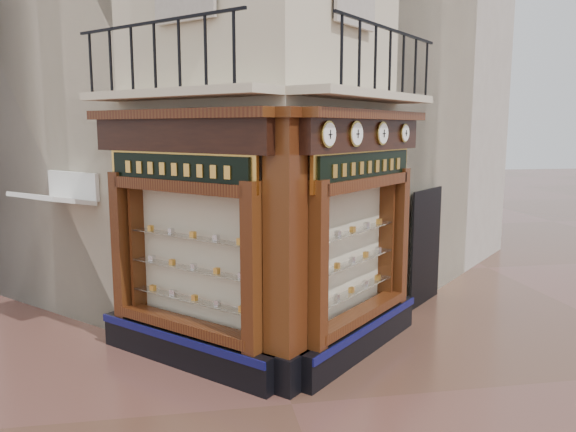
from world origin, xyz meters
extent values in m
plane|color=#503225|center=(0.00, 0.00, 0.00)|extent=(80.00, 80.00, 0.00)
cube|color=beige|center=(0.00, 6.16, 6.00)|extent=(11.31, 11.31, 12.00)
cube|color=#B7AB9F|center=(-2.47, 8.63, 5.50)|extent=(11.31, 11.31, 11.00)
cube|color=#B7AB9F|center=(2.47, 8.63, 5.50)|extent=(11.31, 11.31, 11.00)
cube|color=black|center=(-1.44, 1.54, 0.28)|extent=(2.72, 2.72, 0.55)
cube|color=#0D0E45|center=(-1.57, 1.41, 0.49)|extent=(2.50, 2.50, 0.12)
cube|color=#3A160A|center=(-0.45, 0.55, 1.77)|extent=(0.37, 0.37, 2.45)
cube|color=#3A160A|center=(-2.43, 2.53, 1.77)|extent=(0.37, 0.37, 2.45)
cube|color=#FFEBC1|center=(-1.20, 1.77, 1.75)|extent=(1.80, 1.80, 2.10)
cube|color=black|center=(-1.42, 1.55, 3.60)|extent=(2.69, 2.69, 0.50)
cube|color=#3A160A|center=(-1.47, 1.50, 3.91)|extent=(2.86, 2.86, 0.14)
cube|color=black|center=(1.44, 1.54, 0.28)|extent=(2.72, 2.72, 0.55)
cube|color=#0D0E45|center=(1.57, 1.41, 0.49)|extent=(2.50, 2.50, 0.12)
cube|color=#3A160A|center=(0.45, 0.55, 1.77)|extent=(0.37, 0.37, 2.45)
cube|color=#3A160A|center=(2.43, 2.53, 1.77)|extent=(0.37, 0.37, 2.45)
cube|color=#FFEBC1|center=(1.20, 1.77, 1.75)|extent=(1.80, 1.80, 2.10)
cube|color=black|center=(1.42, 1.55, 3.60)|extent=(2.69, 2.69, 0.50)
cube|color=#3A160A|center=(1.47, 1.50, 3.91)|extent=(2.86, 2.86, 0.14)
cube|color=black|center=(0.00, 0.50, 0.28)|extent=(0.78, 0.78, 0.55)
cube|color=#3A160A|center=(0.00, 0.50, 2.20)|extent=(0.64, 0.64, 3.50)
cube|color=#3A160A|center=(0.00, 0.50, 3.91)|extent=(0.85, 0.85, 0.14)
cube|color=beige|center=(-1.48, 1.49, 4.20)|extent=(2.97, 2.97, 0.12)
cube|color=black|center=(-1.72, 1.26, 5.15)|extent=(2.36, 2.36, 0.04)
cube|color=beige|center=(1.48, 1.49, 4.20)|extent=(2.97, 2.97, 0.12)
cube|color=black|center=(1.72, 1.26, 5.15)|extent=(2.36, 2.36, 0.04)
cylinder|color=#AA9138|center=(0.58, 0.49, 3.62)|extent=(0.29, 0.29, 0.37)
cylinder|color=white|center=(0.60, 0.47, 3.62)|extent=(0.24, 0.24, 0.32)
cube|color=black|center=(0.62, 0.46, 3.62)|extent=(0.02, 0.02, 0.12)
cube|color=black|center=(0.62, 0.46, 3.62)|extent=(0.07, 0.07, 0.01)
cylinder|color=#AA9138|center=(1.14, 1.05, 3.62)|extent=(0.30, 0.30, 0.38)
cylinder|color=white|center=(1.16, 1.03, 3.62)|extent=(0.25, 0.25, 0.33)
cube|color=black|center=(1.17, 1.02, 3.62)|extent=(0.02, 0.02, 0.13)
cube|color=black|center=(1.17, 1.02, 3.62)|extent=(0.08, 0.08, 0.01)
cylinder|color=#AA9138|center=(1.76, 1.67, 3.62)|extent=(0.30, 0.30, 0.37)
cylinder|color=white|center=(1.78, 1.65, 3.62)|extent=(0.24, 0.24, 0.32)
cube|color=black|center=(1.79, 1.64, 3.62)|extent=(0.02, 0.02, 0.12)
cube|color=black|center=(1.79, 1.64, 3.62)|extent=(0.07, 0.07, 0.01)
cylinder|color=#AA9138|center=(2.38, 2.28, 3.62)|extent=(0.26, 0.26, 0.31)
cylinder|color=white|center=(2.40, 2.26, 3.62)|extent=(0.21, 0.21, 0.27)
cube|color=black|center=(2.41, 2.25, 3.62)|extent=(0.02, 0.02, 0.10)
cube|color=black|center=(2.41, 2.25, 3.62)|extent=(0.06, 0.06, 0.01)
cube|color=gold|center=(-1.45, 1.53, 3.10)|extent=(2.18, 2.18, 0.58)
cube|color=black|center=(-1.48, 1.50, 3.10)|extent=(2.03, 2.03, 0.44)
cube|color=gold|center=(1.45, 1.53, 3.10)|extent=(2.24, 2.24, 0.60)
cube|color=black|center=(1.48, 1.50, 3.10)|extent=(2.09, 2.09, 0.45)
camera|label=1|loc=(-1.26, -7.01, 3.70)|focal=35.00mm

